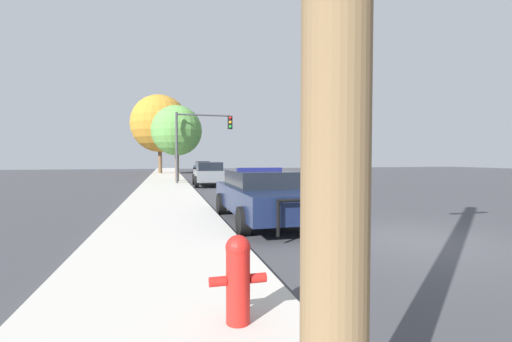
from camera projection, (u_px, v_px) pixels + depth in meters
The scene contains 9 objects.
ground_plane at pixel (409, 240), 7.34m from camera, with size 110.00×110.00×0.00m, color #3D3D42.
sidewalk_left at pixel (164, 254), 6.04m from camera, with size 3.00×110.00×0.13m.
police_car at pixel (261, 194), 9.52m from camera, with size 2.02×5.16×1.49m.
fire_hydrant at pixel (238, 276), 3.35m from camera, with size 0.57×0.25×0.87m.
traffic_light at pixel (201, 133), 22.90m from camera, with size 3.81×0.35×4.70m.
car_background_midblock at pixel (209, 173), 21.85m from camera, with size 2.03×4.27×1.52m.
car_background_distant at pixel (202, 167), 43.15m from camera, with size 2.01×4.61×1.42m.
tree_sidewalk_far at pixel (160, 124), 38.02m from camera, with size 6.35×6.35×8.71m.
tree_sidewalk_mid at pixel (177, 131), 24.56m from camera, with size 3.61×3.61×5.45m.
Camera 1 is at (-5.04, -6.21, 1.75)m, focal length 24.00 mm.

